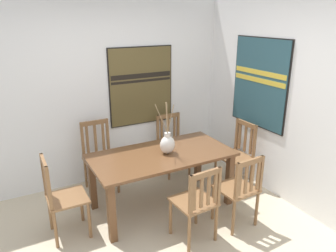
{
  "coord_description": "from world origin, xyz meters",
  "views": [
    {
      "loc": [
        -1.39,
        -2.59,
        2.37
      ],
      "look_at": [
        0.42,
        0.76,
        1.06
      ],
      "focal_mm": 34.66,
      "sensor_mm": 36.0,
      "label": 1
    }
  ],
  "objects_px": {
    "centerpiece_vase": "(167,144)",
    "chair_4": "(197,202)",
    "chair_0": "(172,143)",
    "painting_on_side_wall": "(260,83)",
    "chair_5": "(61,196)",
    "painting_on_back_wall": "(141,86)",
    "chair_2": "(239,189)",
    "dining_table": "(162,162)",
    "chair_1": "(99,156)",
    "chair_3": "(237,154)"
  },
  "relations": [
    {
      "from": "painting_on_back_wall",
      "to": "painting_on_side_wall",
      "type": "bearing_deg",
      "value": -41.57
    },
    {
      "from": "dining_table",
      "to": "painting_on_back_wall",
      "type": "xyz_separation_m",
      "value": [
        0.23,
        1.11,
        0.73
      ]
    },
    {
      "from": "chair_5",
      "to": "painting_on_back_wall",
      "type": "distance_m",
      "value": 2.04
    },
    {
      "from": "chair_0",
      "to": "chair_4",
      "type": "distance_m",
      "value": 1.7
    },
    {
      "from": "dining_table",
      "to": "painting_on_side_wall",
      "type": "xyz_separation_m",
      "value": [
        1.51,
        -0.02,
        0.85
      ]
    },
    {
      "from": "chair_5",
      "to": "centerpiece_vase",
      "type": "bearing_deg",
      "value": -0.65
    },
    {
      "from": "chair_3",
      "to": "painting_on_back_wall",
      "type": "relative_size",
      "value": 0.81
    },
    {
      "from": "chair_5",
      "to": "painting_on_side_wall",
      "type": "xyz_separation_m",
      "value": [
        2.75,
        -0.01,
        0.98
      ]
    },
    {
      "from": "chair_0",
      "to": "chair_1",
      "type": "height_order",
      "value": "chair_1"
    },
    {
      "from": "centerpiece_vase",
      "to": "chair_1",
      "type": "relative_size",
      "value": 0.71
    },
    {
      "from": "centerpiece_vase",
      "to": "chair_4",
      "type": "height_order",
      "value": "centerpiece_vase"
    },
    {
      "from": "centerpiece_vase",
      "to": "painting_on_back_wall",
      "type": "distance_m",
      "value": 1.25
    },
    {
      "from": "chair_0",
      "to": "chair_2",
      "type": "bearing_deg",
      "value": -90.23
    },
    {
      "from": "chair_5",
      "to": "painting_on_back_wall",
      "type": "xyz_separation_m",
      "value": [
        1.47,
        1.12,
        0.86
      ]
    },
    {
      "from": "painting_on_back_wall",
      "to": "chair_0",
      "type": "bearing_deg",
      "value": -38.89
    },
    {
      "from": "dining_table",
      "to": "chair_2",
      "type": "bearing_deg",
      "value": -52.75
    },
    {
      "from": "painting_on_back_wall",
      "to": "painting_on_side_wall",
      "type": "height_order",
      "value": "painting_on_side_wall"
    },
    {
      "from": "chair_0",
      "to": "chair_4",
      "type": "bearing_deg",
      "value": -110.29
    },
    {
      "from": "centerpiece_vase",
      "to": "painting_on_side_wall",
      "type": "distance_m",
      "value": 1.57
    },
    {
      "from": "chair_2",
      "to": "chair_4",
      "type": "bearing_deg",
      "value": 179.93
    },
    {
      "from": "painting_on_back_wall",
      "to": "chair_1",
      "type": "bearing_deg",
      "value": -160.08
    },
    {
      "from": "chair_2",
      "to": "painting_on_side_wall",
      "type": "relative_size",
      "value": 0.74
    },
    {
      "from": "chair_0",
      "to": "chair_4",
      "type": "height_order",
      "value": "chair_0"
    },
    {
      "from": "chair_0",
      "to": "painting_on_back_wall",
      "type": "relative_size",
      "value": 0.78
    },
    {
      "from": "chair_1",
      "to": "chair_4",
      "type": "bearing_deg",
      "value": -70.32
    },
    {
      "from": "chair_1",
      "to": "painting_on_back_wall",
      "type": "distance_m",
      "value": 1.2
    },
    {
      "from": "chair_4",
      "to": "chair_0",
      "type": "bearing_deg",
      "value": 69.71
    },
    {
      "from": "dining_table",
      "to": "painting_on_side_wall",
      "type": "relative_size",
      "value": 1.44
    },
    {
      "from": "chair_0",
      "to": "chair_2",
      "type": "distance_m",
      "value": 1.59
    },
    {
      "from": "chair_1",
      "to": "chair_2",
      "type": "distance_m",
      "value": 1.98
    },
    {
      "from": "chair_1",
      "to": "dining_table",
      "type": "bearing_deg",
      "value": -55.67
    },
    {
      "from": "chair_4",
      "to": "chair_5",
      "type": "distance_m",
      "value": 1.47
    },
    {
      "from": "centerpiece_vase",
      "to": "chair_1",
      "type": "distance_m",
      "value": 1.12
    },
    {
      "from": "chair_0",
      "to": "painting_on_side_wall",
      "type": "xyz_separation_m",
      "value": [
        0.9,
        -0.83,
        1.0
      ]
    },
    {
      "from": "chair_1",
      "to": "chair_4",
      "type": "height_order",
      "value": "chair_1"
    },
    {
      "from": "dining_table",
      "to": "painting_on_back_wall",
      "type": "relative_size",
      "value": 1.51
    },
    {
      "from": "dining_table",
      "to": "chair_5",
      "type": "xyz_separation_m",
      "value": [
        -1.24,
        -0.01,
        -0.13
      ]
    },
    {
      "from": "dining_table",
      "to": "chair_0",
      "type": "bearing_deg",
      "value": 53.33
    },
    {
      "from": "dining_table",
      "to": "chair_1",
      "type": "bearing_deg",
      "value": 124.33
    },
    {
      "from": "chair_3",
      "to": "painting_on_side_wall",
      "type": "relative_size",
      "value": 0.78
    },
    {
      "from": "chair_1",
      "to": "chair_5",
      "type": "height_order",
      "value": "chair_1"
    },
    {
      "from": "chair_0",
      "to": "painting_on_back_wall",
      "type": "xyz_separation_m",
      "value": [
        -0.37,
        0.3,
        0.88
      ]
    },
    {
      "from": "centerpiece_vase",
      "to": "chair_2",
      "type": "relative_size",
      "value": 0.77
    },
    {
      "from": "centerpiece_vase",
      "to": "chair_1",
      "type": "bearing_deg",
      "value": 126.66
    },
    {
      "from": "chair_4",
      "to": "painting_on_back_wall",
      "type": "distance_m",
      "value": 2.1
    },
    {
      "from": "chair_1",
      "to": "centerpiece_vase",
      "type": "bearing_deg",
      "value": -53.34
    },
    {
      "from": "centerpiece_vase",
      "to": "chair_4",
      "type": "distance_m",
      "value": 0.85
    },
    {
      "from": "centerpiece_vase",
      "to": "chair_3",
      "type": "bearing_deg",
      "value": 0.43
    },
    {
      "from": "painting_on_side_wall",
      "to": "chair_5",
      "type": "bearing_deg",
      "value": 179.77
    },
    {
      "from": "chair_3",
      "to": "painting_on_back_wall",
      "type": "distance_m",
      "value": 1.72
    }
  ]
}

